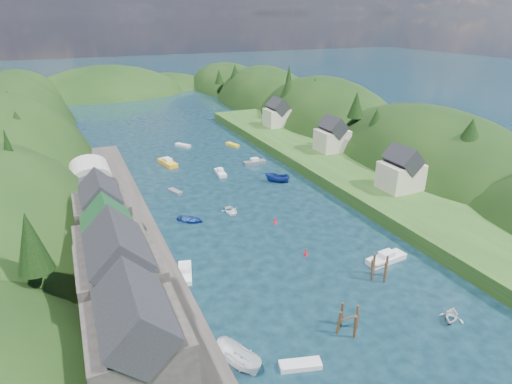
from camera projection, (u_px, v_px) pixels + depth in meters
name	position (u px, v px, depth m)	size (l,w,h in m)	color
ground	(216.00, 174.00, 95.27)	(600.00, 600.00, 0.00)	black
hillside_left	(5.00, 199.00, 102.41)	(44.00, 245.56, 52.00)	black
hillside_right	(324.00, 151.00, 136.18)	(36.00, 245.56, 48.00)	black
far_hills	(133.00, 113.00, 204.26)	(103.00, 68.00, 44.00)	black
hill_trees	(193.00, 111.00, 104.44)	(91.48, 147.48, 12.40)	black
quay_left	(125.00, 258.00, 60.57)	(12.00, 110.00, 2.00)	#2D2B28
terrace_left_grass	(72.00, 268.00, 57.83)	(12.00, 110.00, 2.50)	#234719
quayside_buildings	(118.00, 274.00, 46.02)	(8.00, 35.84, 12.90)	#2D2B28
boat_sheds	(94.00, 187.00, 74.16)	(7.00, 21.00, 7.50)	#2D2D30
terrace_right	(336.00, 167.00, 95.84)	(16.00, 120.00, 2.40)	#234719
right_bank_cottages	(328.00, 137.00, 102.19)	(9.00, 59.24, 8.41)	beige
piling_cluster_near	(348.00, 322.00, 47.75)	(3.02, 2.84, 3.56)	#382314
piling_cluster_far	(379.00, 270.00, 57.35)	(2.86, 2.70, 3.63)	#382314
channel_buoy_near	(306.00, 252.00, 63.00)	(0.70, 0.70, 1.10)	#AE0D19
channel_buoy_far	(275.00, 221.00, 72.62)	(0.70, 0.70, 1.10)	#AE0D19
moored_boats	(249.00, 220.00, 72.54)	(32.17, 86.27, 2.35)	#575963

